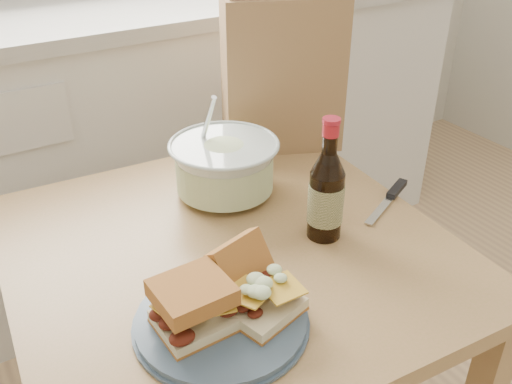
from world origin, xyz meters
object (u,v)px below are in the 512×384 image
dining_table (231,285)px  paper_bag (281,70)px  beer_bottle (326,194)px  coleslaw_bowl (225,169)px  plate (221,321)px

dining_table → paper_bag: (0.35, 0.35, 0.29)m
beer_bottle → paper_bag: size_ratio=0.66×
coleslaw_bowl → paper_bag: (0.26, 0.17, 0.13)m
coleslaw_bowl → paper_bag: size_ratio=0.64×
beer_bottle → paper_bag: (0.17, 0.41, 0.09)m
dining_table → coleslaw_bowl: coleslaw_bowl is taller
dining_table → plate: size_ratio=3.15×
plate → paper_bag: bearing=48.6°
beer_bottle → dining_table: bearing=174.5°
dining_table → paper_bag: paper_bag is taller
dining_table → plate: 0.24m
coleslaw_bowl → beer_bottle: bearing=-70.3°
plate → beer_bottle: size_ratio=1.10×
paper_bag → plate: bearing=-107.8°
beer_bottle → paper_bag: 0.46m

